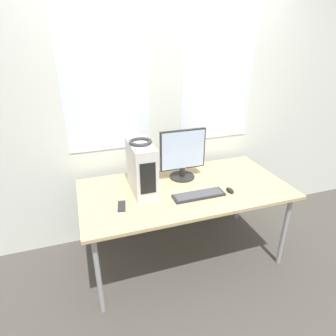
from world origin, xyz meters
name	(u,v)px	position (x,y,z in m)	size (l,w,h in m)	color
ground_plane	(203,291)	(0.00, 0.00, 0.00)	(14.00, 14.00, 0.00)	#47423D
wall_back	(164,108)	(0.00, 1.06, 1.35)	(8.00, 0.07, 2.70)	silver
desk	(185,193)	(0.00, 0.46, 0.72)	(1.83, 0.93, 0.77)	tan
pc_tower	(142,168)	(-0.37, 0.54, 0.99)	(0.18, 0.43, 0.43)	silver
headphones	(140,142)	(-0.37, 0.54, 1.22)	(0.19, 0.19, 0.03)	#333338
monitor_main	(183,154)	(0.05, 0.66, 1.00)	(0.43, 0.23, 0.47)	black
keyboard	(199,195)	(0.05, 0.29, 0.78)	(0.44, 0.13, 0.02)	#28282D
mouse	(230,190)	(0.34, 0.28, 0.78)	(0.05, 0.10, 0.03)	black
cell_phone	(122,206)	(-0.59, 0.34, 0.77)	(0.09, 0.16, 0.01)	#232328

